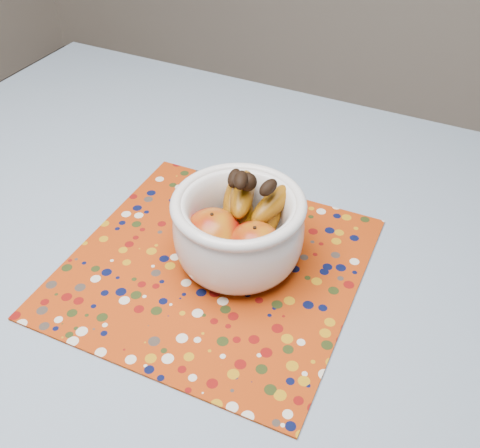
# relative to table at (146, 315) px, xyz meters

# --- Properties ---
(table) EXTENTS (1.20, 1.20, 0.75)m
(table) POSITION_rel_table_xyz_m (0.00, 0.00, 0.00)
(table) COLOR brown
(table) RESTS_ON ground
(tablecloth) EXTENTS (1.32, 1.32, 0.01)m
(tablecloth) POSITION_rel_table_xyz_m (0.00, 0.00, 0.08)
(tablecloth) COLOR slate
(tablecloth) RESTS_ON table
(placemat) EXTENTS (0.44, 0.44, 0.00)m
(placemat) POSITION_rel_table_xyz_m (0.09, 0.07, 0.09)
(placemat) COLOR #9C3008
(placemat) RESTS_ON tablecloth
(fruit_bowl) EXTENTS (0.19, 0.19, 0.16)m
(fruit_bowl) POSITION_rel_table_xyz_m (0.12, 0.10, 0.16)
(fruit_bowl) COLOR white
(fruit_bowl) RESTS_ON placemat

